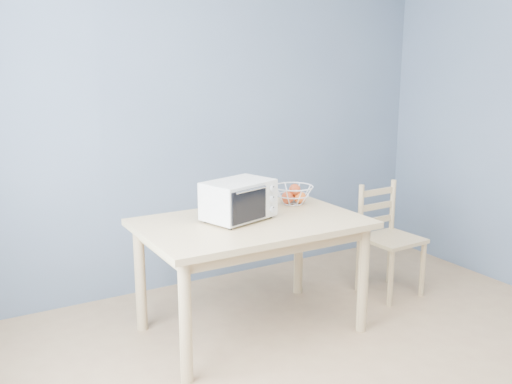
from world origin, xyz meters
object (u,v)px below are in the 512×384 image
fruit_basket (293,194)px  dining_chair (388,240)px  dining_table (251,236)px  toaster_oven (237,200)px

fruit_basket → dining_chair: 0.87m
fruit_basket → dining_chair: (0.75, -0.18, -0.41)m
fruit_basket → dining_chair: size_ratio=0.39×
dining_table → dining_chair: 1.24m
dining_table → dining_chair: dining_chair is taller
dining_table → toaster_oven: toaster_oven is taller
dining_table → fruit_basket: 0.54m
dining_chair → fruit_basket: bearing=163.7°
dining_table → fruit_basket: size_ratio=4.30×
dining_chair → toaster_oven: bearing=177.1°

